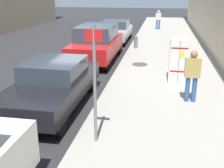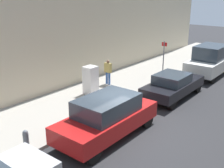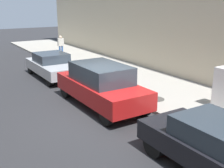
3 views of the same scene
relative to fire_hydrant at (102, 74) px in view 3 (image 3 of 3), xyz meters
name	(u,v)px [view 3 (image 3 of 3)]	position (x,y,z in m)	size (l,w,h in m)	color
ground_plane	(102,114)	(2.14, 3.60, -0.52)	(80.00, 80.00, 0.00)	#28282B
sidewalk_slab	(177,95)	(-1.84, 3.60, -0.45)	(4.49, 44.00, 0.14)	#9E998E
manhole_cover	(156,99)	(-0.54, 3.68, -0.37)	(0.70, 0.70, 0.02)	#47443F
fire_hydrant	(102,74)	(0.00, 0.00, 0.00)	(0.22, 0.22, 0.74)	slate
pedestrian_walking_far	(61,44)	(-1.09, -8.18, 0.51)	(0.45, 0.22, 1.56)	#2D5193
parked_sedan_silver	(53,65)	(1.67, -2.75, 0.19)	(1.87, 4.38, 1.37)	silver
parked_suv_red	(101,85)	(1.67, 2.77, 0.39)	(1.91, 4.77, 1.76)	red
parked_sedan_dark	(222,149)	(1.67, 8.60, 0.22)	(1.83, 4.47, 1.41)	black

